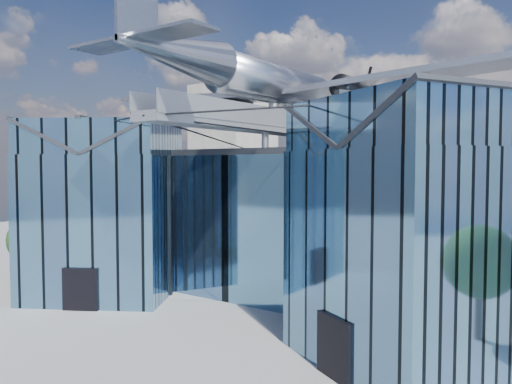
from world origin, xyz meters
The scene contains 5 objects.
ground_plane centered at (0.00, 0.00, 0.00)m, with size 120.00×120.00×0.00m, color gray.
museum centered at (0.00, 5.82, 5.54)m, with size 32.88×24.50×17.60m.
bg_towers centered at (1.45, 50.49, 10.01)m, with size 77.00×24.50×26.00m.
tree_plaza_w centered at (-15.17, -3.52, 3.61)m, with size 3.63×3.63×5.33m.
tree_side_w centered at (-22.48, 2.53, 3.72)m, with size 4.53×4.53×5.49m.
Camera 1 is at (17.43, -22.86, 8.79)m, focal length 35.00 mm.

